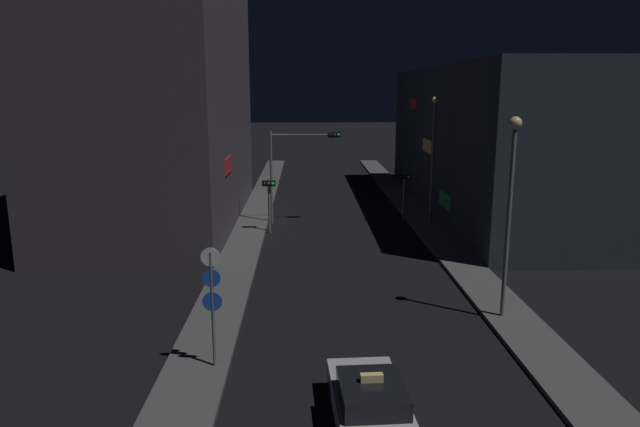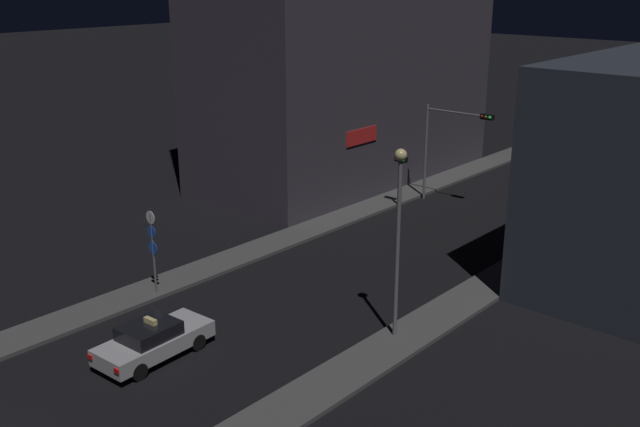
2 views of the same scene
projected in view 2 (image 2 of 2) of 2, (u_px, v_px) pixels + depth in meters
sidewalk_left at (403, 195)px, 46.26m from camera, size 2.00×65.70×0.16m
sidewalk_right at (572, 235)px, 39.29m from camera, size 2.00×65.70×0.16m
taxi at (153, 340)px, 26.72m from camera, size 2.01×4.53×1.62m
traffic_light_overhead at (449, 136)px, 43.48m from camera, size 4.50×0.42×5.93m
traffic_light_left_kerb at (401, 170)px, 43.24m from camera, size 0.80×0.42×3.28m
traffic_light_right_kerb at (559, 187)px, 39.83m from camera, size 0.80×0.42×3.24m
sign_pole_left at (153, 245)px, 31.35m from camera, size 0.59×0.10×3.75m
street_lamp_near_block at (399, 219)px, 26.83m from camera, size 0.45×0.45×7.38m
street_lamp_far_block at (573, 153)px, 36.84m from camera, size 0.38×0.38×7.89m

